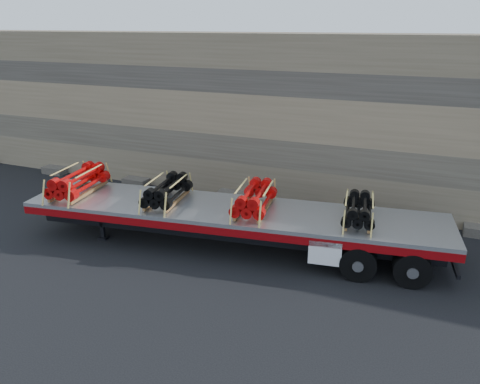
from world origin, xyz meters
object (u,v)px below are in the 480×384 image
object	(u,v)px
bundle_midrear	(254,199)
bundle_front	(78,182)
bundle_rear	(359,210)
trailer	(231,227)
bundle_midfront	(167,191)

from	to	relation	value
bundle_midrear	bundle_front	bearing A→B (deg)	180.00
bundle_front	bundle_midrear	distance (m)	6.66
bundle_front	bundle_rear	xyz separation A→B (m)	(9.97, 1.32, -0.08)
trailer	bundle_midrear	distance (m)	1.39
bundle_rear	bundle_front	bearing A→B (deg)	180.00
bundle_midrear	bundle_rear	distance (m)	3.40
bundle_front	bundle_midrear	size ratio (longest dim) A/B	1.08
trailer	bundle_rear	bearing A→B (deg)	0.00
bundle_midrear	bundle_rear	world-z (taller)	bundle_midrear
bundle_midfront	bundle_midrear	bearing A→B (deg)	-0.00
bundle_front	bundle_midrear	world-z (taller)	bundle_front
trailer	bundle_midrear	world-z (taller)	bundle_midrear
trailer	bundle_rear	world-z (taller)	bundle_rear
bundle_midfront	bundle_rear	world-z (taller)	bundle_midfront
bundle_midrear	bundle_rear	xyz separation A→B (m)	(3.37, 0.45, -0.05)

